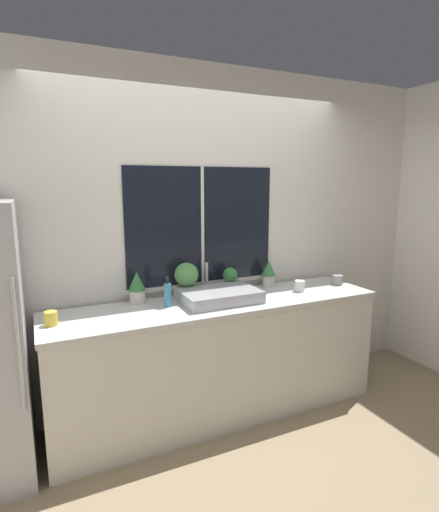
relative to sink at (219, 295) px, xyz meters
The scene contains 13 objects.
ground_plane 1.01m from the sink, 89.83° to the right, with size 14.00×14.00×0.00m, color #937F60.
wall_back 0.53m from the sink, 89.86° to the left, with size 8.00×0.09×2.70m.
wall_right 2.55m from the sink, 28.26° to the left, with size 0.06×7.00×2.70m.
counter 0.50m from the sink, 85.94° to the right, with size 2.55×0.61×0.91m.
sink is the anchor object (origin of this frame).
potted_plant_far_left 0.61m from the sink, 159.60° to the left, with size 0.13×0.13×0.24m.
potted_plant_center_left 0.30m from the sink, 130.21° to the left, with size 0.19×0.19×0.27m.
potted_plant_center_right 0.30m from the sink, 46.37° to the left, with size 0.12×0.12×0.20m.
potted_plant_far_right 0.61m from the sink, 20.32° to the left, with size 0.12×0.12×0.23m.
soap_bottle 0.40m from the sink, behind, with size 0.05×0.05×0.22m.
mug_yellow 1.17m from the sink, behind, with size 0.08×0.08×0.09m.
mug_grey 1.15m from the sink, ahead, with size 0.09×0.09×0.08m.
mug_white 0.72m from the sink, ahead, with size 0.08×0.08×0.09m.
Camera 1 is at (-1.23, -2.33, 1.80)m, focal length 28.00 mm.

